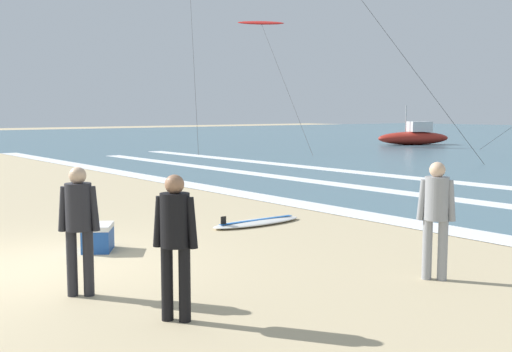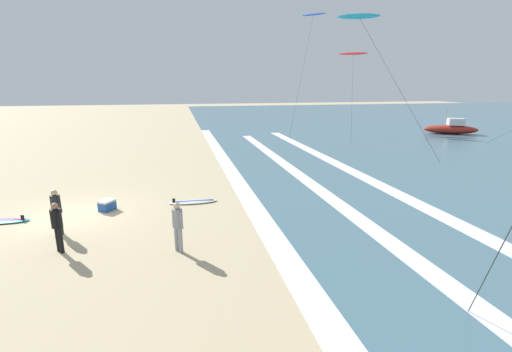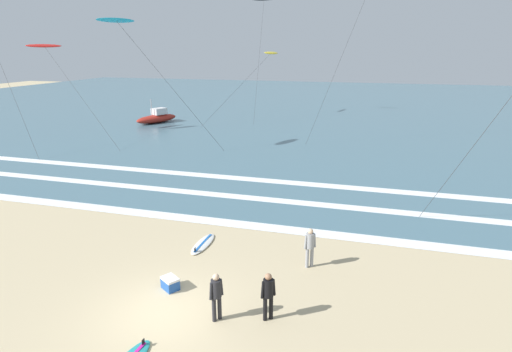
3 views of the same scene
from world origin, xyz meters
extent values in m
plane|color=tan|center=(0.00, 0.00, 0.00)|extent=(160.00, 160.00, 0.00)
cube|color=#476B7A|center=(0.00, 51.91, 0.01)|extent=(140.00, 90.00, 0.01)
cube|color=white|center=(0.78, 7.31, 0.01)|extent=(53.20, 0.86, 0.01)
cube|color=white|center=(-0.36, 10.97, 0.01)|extent=(40.28, 0.77, 0.01)
cube|color=white|center=(-0.89, 14.33, 0.01)|extent=(42.60, 0.87, 0.01)
cylinder|color=black|center=(3.35, 0.66, 0.41)|extent=(0.13, 0.13, 0.82)
cylinder|color=black|center=(3.19, 0.53, 0.41)|extent=(0.13, 0.13, 0.82)
cylinder|color=black|center=(3.27, 0.59, 1.11)|extent=(0.32, 0.32, 0.58)
cylinder|color=black|center=(3.41, 0.71, 1.08)|extent=(0.16, 0.15, 0.56)
cylinder|color=black|center=(3.12, 0.48, 1.08)|extent=(0.16, 0.15, 0.56)
sphere|color=#9E7051|center=(3.27, 0.59, 1.49)|extent=(0.21, 0.21, 0.21)
cylinder|color=#232328|center=(1.81, 0.22, 0.41)|extent=(0.13, 0.13, 0.82)
cylinder|color=#232328|center=(1.69, 0.06, 0.41)|extent=(0.13, 0.13, 0.82)
cylinder|color=#232328|center=(1.75, 0.14, 1.11)|extent=(0.32, 0.32, 0.58)
cylinder|color=#232328|center=(1.86, 0.29, 1.08)|extent=(0.15, 0.16, 0.56)
cylinder|color=#232328|center=(1.64, -0.01, 1.08)|extent=(0.15, 0.16, 0.56)
sphere|color=#DBB28E|center=(1.75, 0.14, 1.49)|extent=(0.21, 0.21, 0.21)
cylinder|color=gray|center=(4.09, 4.25, 0.41)|extent=(0.13, 0.13, 0.82)
cylinder|color=gray|center=(3.93, 4.13, 0.41)|extent=(0.13, 0.13, 0.82)
cylinder|color=gray|center=(4.01, 4.19, 1.11)|extent=(0.32, 0.32, 0.58)
cylinder|color=gray|center=(4.16, 4.30, 1.08)|extent=(0.16, 0.15, 0.56)
cylinder|color=gray|center=(3.86, 4.07, 1.08)|extent=(0.16, 0.15, 0.56)
sphere|color=#DBB28E|center=(4.01, 4.19, 1.49)|extent=(0.21, 0.21, 0.21)
ellipsoid|color=silver|center=(-0.68, 4.83, 0.04)|extent=(0.62, 2.11, 0.09)
cube|color=#1959B2|center=(-0.68, 4.83, 0.09)|extent=(0.12, 1.79, 0.01)
cube|color=black|center=(-0.69, 4.01, 0.17)|extent=(0.02, 0.12, 0.16)
cube|color=black|center=(0.18, -1.58, 0.17)|extent=(0.03, 0.12, 0.16)
cylinder|color=#333333|center=(3.15, 26.73, 7.81)|extent=(5.46, 2.49, 15.63)
ellipsoid|color=#23A8C6|center=(-12.76, 18.30, 10.04)|extent=(1.98, 3.24, 0.43)
cylinder|color=#333333|center=(-9.19, 19.75, 5.02)|extent=(7.16, 2.92, 10.06)
ellipsoid|color=red|center=(-24.39, 23.89, 8.31)|extent=(2.36, 3.12, 0.43)
cylinder|color=#333333|center=(-19.15, 21.42, 4.15)|extent=(10.51, 4.98, 8.32)
cylinder|color=#333333|center=(-7.19, 37.71, 6.84)|extent=(0.92, 7.75, 13.70)
cylinder|color=#333333|center=(-23.00, 17.51, 6.40)|extent=(9.93, 5.74, 12.82)
ellipsoid|color=yellow|center=(-6.71, 41.62, 7.53)|extent=(1.57, 3.29, 0.43)
cylinder|color=#333333|center=(-9.20, 36.11, 3.76)|extent=(4.99, 11.04, 7.55)
ellipsoid|color=maroon|center=(-17.62, 31.97, 0.45)|extent=(3.75, 5.43, 0.90)
cube|color=silver|center=(-17.45, 32.33, 1.25)|extent=(1.63, 1.83, 0.70)
cylinder|color=#B2B2B2|center=(-17.87, 31.43, 1.80)|extent=(0.08, 0.08, 1.80)
cube|color=#1E4C9E|center=(-0.45, 1.33, 0.18)|extent=(0.74, 0.70, 0.36)
cube|color=silver|center=(-0.45, 1.33, 0.40)|extent=(0.76, 0.71, 0.08)
camera|label=1|loc=(8.88, -2.72, 2.26)|focal=42.98mm
camera|label=2|loc=(14.59, 4.34, 5.07)|focal=25.32mm
camera|label=3|loc=(5.92, -10.23, 8.10)|focal=29.29mm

